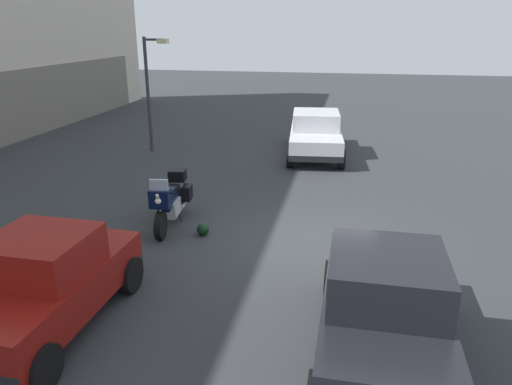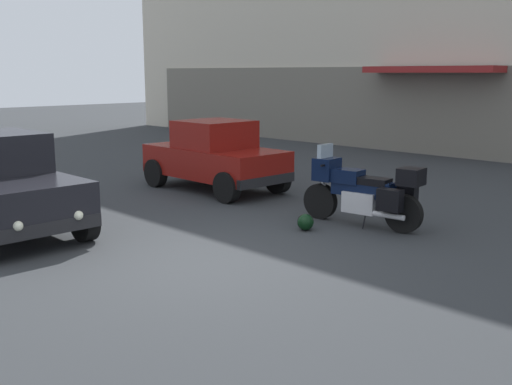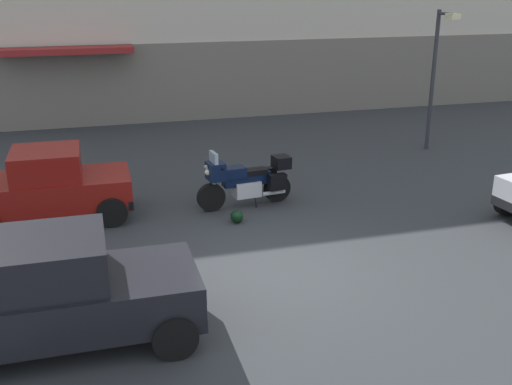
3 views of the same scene
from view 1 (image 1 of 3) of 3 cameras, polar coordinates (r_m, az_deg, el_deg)
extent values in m
plane|color=#2D3033|center=(10.64, 6.79, -5.90)|extent=(80.00, 80.00, 0.00)
cylinder|color=black|center=(10.82, -11.21, -3.87)|extent=(0.65, 0.21, 0.64)
cylinder|color=black|center=(12.27, -9.23, -0.93)|extent=(0.65, 0.21, 0.64)
cylinder|color=#B7B7BC|center=(10.68, -11.33, -1.70)|extent=(0.33, 0.11, 0.68)
cube|color=#B7B7BC|center=(11.54, -10.14, -1.77)|extent=(0.64, 0.47, 0.36)
cube|color=black|center=(11.46, -10.21, -0.65)|extent=(1.13, 0.41, 0.28)
cube|color=black|center=(11.13, -10.64, -0.30)|extent=(0.56, 0.40, 0.24)
cube|color=black|center=(11.59, -10.00, 0.33)|extent=(0.59, 0.36, 0.12)
cube|color=black|center=(10.71, -11.24, -0.66)|extent=(0.41, 0.48, 0.40)
cube|color=#8C9EAD|center=(10.58, -11.41, 0.80)|extent=(0.13, 0.41, 0.28)
sphere|color=#EAEACC|center=(10.55, -11.50, -0.99)|extent=(0.14, 0.14, 0.14)
cylinder|color=black|center=(10.75, -11.17, -0.01)|extent=(0.11, 0.62, 0.04)
cylinder|color=#B7B7BC|center=(12.08, -8.49, -1.32)|extent=(0.56, 0.15, 0.09)
cube|color=black|center=(12.01, -8.13, 0.00)|extent=(0.42, 0.25, 0.36)
cube|color=black|center=(12.15, -10.71, 0.07)|extent=(0.42, 0.25, 0.36)
cube|color=black|center=(12.17, -9.28, 2.02)|extent=(0.40, 0.44, 0.28)
cylinder|color=black|center=(11.73, -9.03, -2.77)|extent=(0.04, 0.13, 0.29)
sphere|color=black|center=(10.94, -6.30, -4.36)|extent=(0.28, 0.28, 0.28)
cube|color=black|center=(7.20, 14.70, -13.63)|extent=(3.81, 1.67, 0.68)
cube|color=black|center=(6.74, 15.23, -9.58)|extent=(1.61, 1.52, 0.64)
cube|color=#8C9EAD|center=(7.41, 14.95, -6.83)|extent=(0.07, 1.39, 0.54)
cube|color=#8C9EAD|center=(6.09, 15.57, -12.93)|extent=(0.07, 1.39, 0.51)
cube|color=black|center=(8.92, 14.11, -8.56)|extent=(0.13, 1.64, 0.20)
cylinder|color=black|center=(8.60, 8.87, -10.04)|extent=(0.64, 0.22, 0.64)
cylinder|color=black|center=(8.70, 19.35, -10.62)|extent=(0.64, 0.22, 0.64)
sphere|color=silver|center=(8.90, 11.25, -7.55)|extent=(0.14, 0.14, 0.14)
sphere|color=silver|center=(8.95, 17.07, -7.89)|extent=(0.14, 0.14, 0.14)
cube|color=silver|center=(17.72, 7.02, 6.49)|extent=(4.65, 2.18, 0.64)
cube|color=silver|center=(17.65, 7.10, 8.49)|extent=(2.04, 1.79, 0.60)
cube|color=#8C9EAD|center=(18.53, 7.06, 9.00)|extent=(0.20, 1.49, 0.51)
cube|color=#8C9EAD|center=(16.76, 7.15, 7.93)|extent=(0.20, 1.49, 0.48)
cube|color=black|center=(19.92, 6.91, 7.25)|extent=(0.29, 1.76, 0.20)
cube|color=black|center=(15.64, 7.10, 3.95)|extent=(0.29, 1.76, 0.20)
cylinder|color=black|center=(19.55, 4.44, 6.81)|extent=(0.66, 0.28, 0.64)
cylinder|color=black|center=(19.58, 9.39, 6.63)|extent=(0.66, 0.28, 0.64)
cylinder|color=black|center=(16.05, 4.06, 4.08)|extent=(0.66, 0.28, 0.64)
cylinder|color=black|center=(16.09, 10.06, 3.87)|extent=(0.66, 0.28, 0.64)
sphere|color=silver|center=(19.94, 5.52, 7.67)|extent=(0.14, 0.14, 0.14)
sphere|color=silver|center=(19.96, 8.32, 7.56)|extent=(0.14, 0.14, 0.14)
cube|color=maroon|center=(8.20, -23.49, -10.55)|extent=(3.42, 1.61, 0.64)
cube|color=maroon|center=(7.93, -24.08, -6.63)|extent=(1.42, 1.45, 0.60)
cube|color=#8C9EAD|center=(7.47, -26.95, -8.65)|extent=(0.08, 1.33, 0.51)
cube|color=#8C9EAD|center=(8.40, -21.55, -4.82)|extent=(0.08, 1.33, 0.48)
cube|color=black|center=(9.51, -17.69, -7.13)|extent=(0.14, 1.56, 0.20)
cylinder|color=black|center=(7.14, -23.95, -18.40)|extent=(0.64, 0.23, 0.64)
cylinder|color=black|center=(8.91, -14.67, -9.39)|extent=(0.64, 0.23, 0.64)
cylinder|color=black|center=(9.63, -22.67, -8.07)|extent=(0.64, 0.23, 0.64)
cylinder|color=#2D2D33|center=(18.32, -12.63, 11.09)|extent=(0.12, 0.12, 4.11)
cylinder|color=#2D2D33|center=(18.03, -12.03, 17.26)|extent=(0.08, 0.70, 0.08)
cube|color=beige|center=(17.90, -10.94, 17.16)|extent=(0.28, 0.36, 0.16)
camera|label=2|loc=(16.71, 27.07, 10.63)|focal=42.77mm
camera|label=3|loc=(10.83, 65.66, 10.63)|focal=42.62mm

